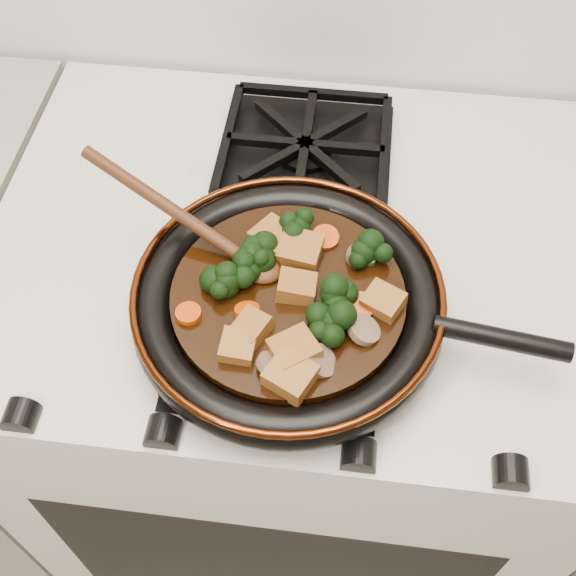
# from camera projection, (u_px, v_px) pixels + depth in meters

# --- Properties ---
(stove) EXTENTS (0.76, 0.60, 0.90)m
(stove) POSITION_uv_depth(u_px,v_px,m) (291.00, 401.00, 1.26)
(stove) COLOR silver
(stove) RESTS_ON ground
(burner_grate_front) EXTENTS (0.23, 0.23, 0.03)m
(burner_grate_front) POSITION_uv_depth(u_px,v_px,m) (278.00, 324.00, 0.80)
(burner_grate_front) COLOR black
(burner_grate_front) RESTS_ON stove
(burner_grate_back) EXTENTS (0.23, 0.23, 0.03)m
(burner_grate_back) POSITION_uv_depth(u_px,v_px,m) (305.00, 149.00, 0.96)
(burner_grate_back) COLOR black
(burner_grate_back) RESTS_ON stove
(skillet) EXTENTS (0.47, 0.34, 0.05)m
(skillet) POSITION_uv_depth(u_px,v_px,m) (290.00, 302.00, 0.78)
(skillet) COLOR black
(skillet) RESTS_ON burner_grate_front
(braising_sauce) EXTENTS (0.25, 0.25, 0.02)m
(braising_sauce) POSITION_uv_depth(u_px,v_px,m) (288.00, 299.00, 0.78)
(braising_sauce) COLOR black
(braising_sauce) RESTS_ON skillet
(tofu_cube_0) EXTENTS (0.05, 0.05, 0.03)m
(tofu_cube_0) POSITION_uv_depth(u_px,v_px,m) (383.00, 302.00, 0.76)
(tofu_cube_0) COLOR #935921
(tofu_cube_0) RESTS_ON braising_sauce
(tofu_cube_1) EXTENTS (0.04, 0.04, 0.03)m
(tofu_cube_1) POSITION_uv_depth(u_px,v_px,m) (296.00, 288.00, 0.77)
(tofu_cube_1) COLOR #935921
(tofu_cube_1) RESTS_ON braising_sauce
(tofu_cube_2) EXTENTS (0.05, 0.05, 0.03)m
(tofu_cube_2) POSITION_uv_depth(u_px,v_px,m) (300.00, 251.00, 0.79)
(tofu_cube_2) COLOR #935921
(tofu_cube_2) RESTS_ON braising_sauce
(tofu_cube_3) EXTENTS (0.06, 0.06, 0.03)m
(tofu_cube_3) POSITION_uv_depth(u_px,v_px,m) (274.00, 239.00, 0.80)
(tofu_cube_3) COLOR #935921
(tofu_cube_3) RESTS_ON braising_sauce
(tofu_cube_4) EXTENTS (0.04, 0.04, 0.02)m
(tofu_cube_4) POSITION_uv_depth(u_px,v_px,m) (238.00, 347.00, 0.72)
(tofu_cube_4) COLOR #935921
(tofu_cube_4) RESTS_ON braising_sauce
(tofu_cube_5) EXTENTS (0.06, 0.06, 0.03)m
(tofu_cube_5) POSITION_uv_depth(u_px,v_px,m) (295.00, 352.00, 0.72)
(tofu_cube_5) COLOR #935921
(tofu_cube_5) RESTS_ON braising_sauce
(tofu_cube_6) EXTENTS (0.06, 0.06, 0.03)m
(tofu_cube_6) POSITION_uv_depth(u_px,v_px,m) (290.00, 376.00, 0.70)
(tofu_cube_6) COLOR #935921
(tofu_cube_6) RESTS_ON braising_sauce
(tofu_cube_7) EXTENTS (0.05, 0.05, 0.03)m
(tofu_cube_7) POSITION_uv_depth(u_px,v_px,m) (251.00, 328.00, 0.74)
(tofu_cube_7) COLOR #935921
(tofu_cube_7) RESTS_ON braising_sauce
(broccoli_floret_0) EXTENTS (0.07, 0.07, 0.07)m
(broccoli_floret_0) POSITION_uv_depth(u_px,v_px,m) (255.00, 255.00, 0.79)
(broccoli_floret_0) COLOR black
(broccoli_floret_0) RESTS_ON braising_sauce
(broccoli_floret_1) EXTENTS (0.07, 0.08, 0.06)m
(broccoli_floret_1) POSITION_uv_depth(u_px,v_px,m) (217.00, 284.00, 0.76)
(broccoli_floret_1) COLOR black
(broccoli_floret_1) RESTS_ON braising_sauce
(broccoli_floret_2) EXTENTS (0.08, 0.07, 0.07)m
(broccoli_floret_2) POSITION_uv_depth(u_px,v_px,m) (334.00, 299.00, 0.75)
(broccoli_floret_2) COLOR black
(broccoli_floret_2) RESTS_ON braising_sauce
(broccoli_floret_3) EXTENTS (0.08, 0.09, 0.07)m
(broccoli_floret_3) POSITION_uv_depth(u_px,v_px,m) (371.00, 258.00, 0.79)
(broccoli_floret_3) COLOR black
(broccoli_floret_3) RESTS_ON braising_sauce
(broccoli_floret_4) EXTENTS (0.09, 0.09, 0.07)m
(broccoli_floret_4) POSITION_uv_depth(u_px,v_px,m) (330.00, 324.00, 0.73)
(broccoli_floret_4) COLOR black
(broccoli_floret_4) RESTS_ON braising_sauce
(broccoli_floret_5) EXTENTS (0.08, 0.07, 0.06)m
(broccoli_floret_5) POSITION_uv_depth(u_px,v_px,m) (236.00, 272.00, 0.78)
(broccoli_floret_5) COLOR black
(broccoli_floret_5) RESTS_ON braising_sauce
(broccoli_floret_6) EXTENTS (0.08, 0.09, 0.06)m
(broccoli_floret_6) POSITION_uv_depth(u_px,v_px,m) (296.00, 226.00, 0.81)
(broccoli_floret_6) COLOR black
(broccoli_floret_6) RESTS_ON braising_sauce
(carrot_coin_0) EXTENTS (0.03, 0.03, 0.01)m
(carrot_coin_0) POSITION_uv_depth(u_px,v_px,m) (188.00, 314.00, 0.75)
(carrot_coin_0) COLOR #CB3A05
(carrot_coin_0) RESTS_ON braising_sauce
(carrot_coin_1) EXTENTS (0.03, 0.03, 0.02)m
(carrot_coin_1) POSITION_uv_depth(u_px,v_px,m) (360.00, 306.00, 0.76)
(carrot_coin_1) COLOR #CB3A05
(carrot_coin_1) RESTS_ON braising_sauce
(carrot_coin_2) EXTENTS (0.03, 0.03, 0.02)m
(carrot_coin_2) POSITION_uv_depth(u_px,v_px,m) (325.00, 237.00, 0.81)
(carrot_coin_2) COLOR #CB3A05
(carrot_coin_2) RESTS_ON braising_sauce
(carrot_coin_3) EXTENTS (0.03, 0.03, 0.02)m
(carrot_coin_3) POSITION_uv_depth(u_px,v_px,m) (247.00, 311.00, 0.75)
(carrot_coin_3) COLOR #CB3A05
(carrot_coin_3) RESTS_ON braising_sauce
(mushroom_slice_0) EXTENTS (0.03, 0.04, 0.03)m
(mushroom_slice_0) POSITION_uv_depth(u_px,v_px,m) (320.00, 361.00, 0.72)
(mushroom_slice_0) COLOR brown
(mushroom_slice_0) RESTS_ON braising_sauce
(mushroom_slice_1) EXTENTS (0.04, 0.04, 0.03)m
(mushroom_slice_1) POSITION_uv_depth(u_px,v_px,m) (361.00, 256.00, 0.79)
(mushroom_slice_1) COLOR brown
(mushroom_slice_1) RESTS_ON braising_sauce
(mushroom_slice_2) EXTENTS (0.04, 0.04, 0.02)m
(mushroom_slice_2) POSITION_uv_depth(u_px,v_px,m) (271.00, 365.00, 0.71)
(mushroom_slice_2) COLOR brown
(mushroom_slice_2) RESTS_ON braising_sauce
(mushroom_slice_3) EXTENTS (0.04, 0.04, 0.02)m
(mushroom_slice_3) POSITION_uv_depth(u_px,v_px,m) (364.00, 330.00, 0.74)
(mushroom_slice_3) COLOR brown
(mushroom_slice_3) RESTS_ON braising_sauce
(wooden_spoon) EXTENTS (0.15, 0.08, 0.23)m
(wooden_spoon) POSITION_uv_depth(u_px,v_px,m) (208.00, 234.00, 0.79)
(wooden_spoon) COLOR #46210F
(wooden_spoon) RESTS_ON braising_sauce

